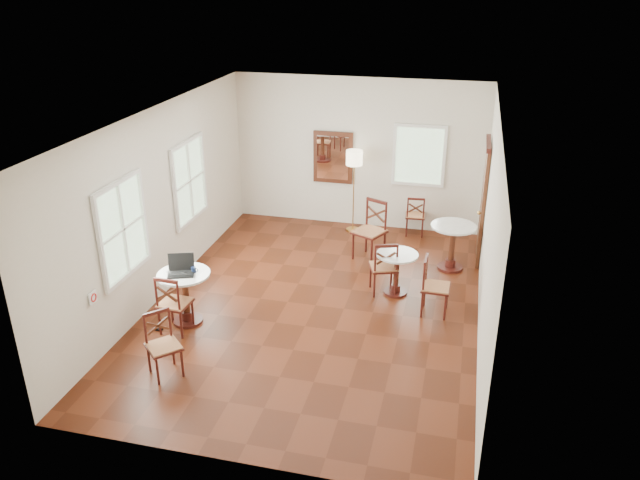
# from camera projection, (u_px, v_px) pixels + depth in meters

# --- Properties ---
(ground) EXTENTS (7.00, 7.00, 0.00)m
(ground) POSITION_uv_depth(u_px,v_px,m) (316.00, 305.00, 9.85)
(ground) COLOR #501E0D
(ground) RESTS_ON ground
(room_shell) EXTENTS (5.02, 7.02, 3.01)m
(room_shell) POSITION_uv_depth(u_px,v_px,m) (316.00, 186.00, 9.35)
(room_shell) COLOR silver
(room_shell) RESTS_ON ground
(cafe_table_near) EXTENTS (0.77, 0.77, 0.82)m
(cafe_table_near) POSITION_uv_depth(u_px,v_px,m) (185.00, 292.00, 9.20)
(cafe_table_near) COLOR #451711
(cafe_table_near) RESTS_ON ground
(cafe_table_mid) EXTENTS (0.67, 0.67, 0.71)m
(cafe_table_mid) POSITION_uv_depth(u_px,v_px,m) (397.00, 269.00, 10.05)
(cafe_table_mid) COLOR #451711
(cafe_table_mid) RESTS_ON ground
(cafe_table_back) EXTENTS (0.78, 0.78, 0.83)m
(cafe_table_back) POSITION_uv_depth(u_px,v_px,m) (452.00, 242.00, 10.85)
(cafe_table_back) COLOR #451711
(cafe_table_back) RESTS_ON ground
(chair_near_a) EXTENTS (0.45, 0.45, 0.93)m
(chair_near_a) POSITION_uv_depth(u_px,v_px,m) (174.00, 303.00, 8.98)
(chair_near_a) COLOR #451711
(chair_near_a) RESTS_ON ground
(chair_near_b) EXTENTS (0.57, 0.57, 0.87)m
(chair_near_b) POSITION_uv_depth(u_px,v_px,m) (163.00, 345.00, 8.04)
(chair_near_b) COLOR #451711
(chair_near_b) RESTS_ON ground
(chair_mid_a) EXTENTS (0.54, 0.54, 0.93)m
(chair_mid_a) POSITION_uv_depth(u_px,v_px,m) (384.00, 267.00, 10.06)
(chair_mid_a) COLOR #451711
(chair_mid_a) RESTS_ON ground
(chair_mid_b) EXTENTS (0.44, 0.44, 0.92)m
(chair_mid_b) POSITION_uv_depth(u_px,v_px,m) (434.00, 286.00, 9.46)
(chair_mid_b) COLOR #451711
(chair_mid_b) RESTS_ON ground
(chair_back_a) EXTENTS (0.41, 0.41, 0.82)m
(chair_back_a) POSITION_uv_depth(u_px,v_px,m) (415.00, 215.00, 12.29)
(chair_back_a) COLOR #451711
(chair_back_a) RESTS_ON ground
(chair_back_b) EXTENTS (0.67, 0.67, 1.09)m
(chair_back_b) POSITION_uv_depth(u_px,v_px,m) (370.00, 231.00, 11.24)
(chair_back_b) COLOR #451711
(chair_back_b) RESTS_ON ground
(floor_lamp) EXTENTS (0.32, 0.32, 1.66)m
(floor_lamp) POSITION_uv_depth(u_px,v_px,m) (354.00, 163.00, 12.09)
(floor_lamp) COLOR #BF8C3F
(floor_lamp) RESTS_ON ground
(laptop) EXTENTS (0.46, 0.42, 0.27)m
(laptop) POSITION_uv_depth(u_px,v_px,m) (181.00, 269.00, 9.06)
(laptop) COLOR black
(laptop) RESTS_ON cafe_table_near
(mouse) EXTENTS (0.11, 0.09, 0.04)m
(mouse) POSITION_uv_depth(u_px,v_px,m) (184.00, 273.00, 9.04)
(mouse) COLOR black
(mouse) RESTS_ON cafe_table_near
(navy_mug) EXTENTS (0.10, 0.07, 0.08)m
(navy_mug) POSITION_uv_depth(u_px,v_px,m) (194.00, 270.00, 9.08)
(navy_mug) COLOR #0F1934
(navy_mug) RESTS_ON cafe_table_near
(water_glass) EXTENTS (0.05, 0.05, 0.09)m
(water_glass) POSITION_uv_depth(u_px,v_px,m) (169.00, 273.00, 8.97)
(water_glass) COLOR white
(water_glass) RESTS_ON cafe_table_near
(power_adapter) EXTENTS (0.11, 0.07, 0.04)m
(power_adapter) POSITION_uv_depth(u_px,v_px,m) (159.00, 329.00, 9.17)
(power_adapter) COLOR black
(power_adapter) RESTS_ON ground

